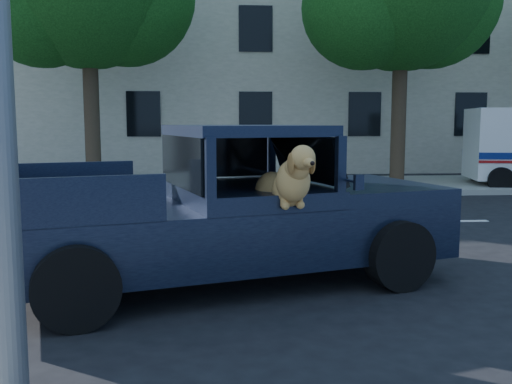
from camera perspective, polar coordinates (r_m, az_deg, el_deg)
ground at (r=7.46m, az=-0.15°, el=-7.91°), size 120.00×120.00×0.00m
far_sidewalk at (r=16.50m, az=-2.42°, el=0.60°), size 60.00×4.00×0.15m
lane_stripes at (r=11.05m, az=8.99°, el=-3.04°), size 21.60×0.14×0.01m
building_main at (r=24.09m, az=4.30°, el=13.16°), size 26.00×6.00×9.00m
pickup_truck at (r=6.79m, az=-3.81°, el=-3.91°), size 5.63×3.50×1.88m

